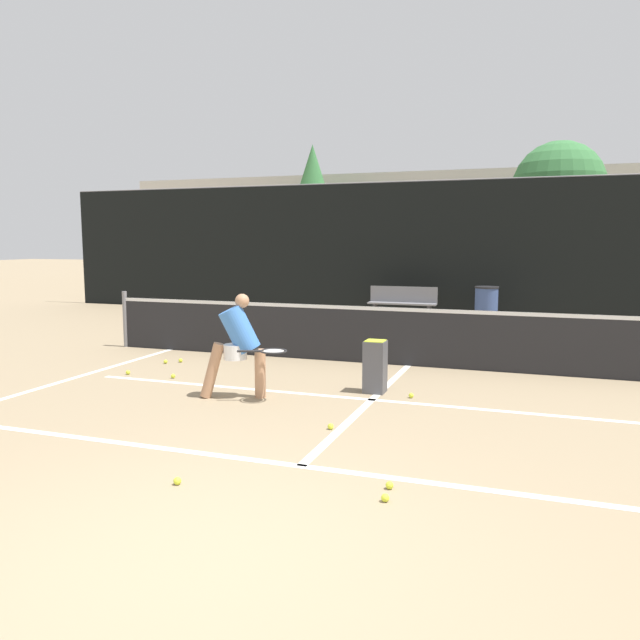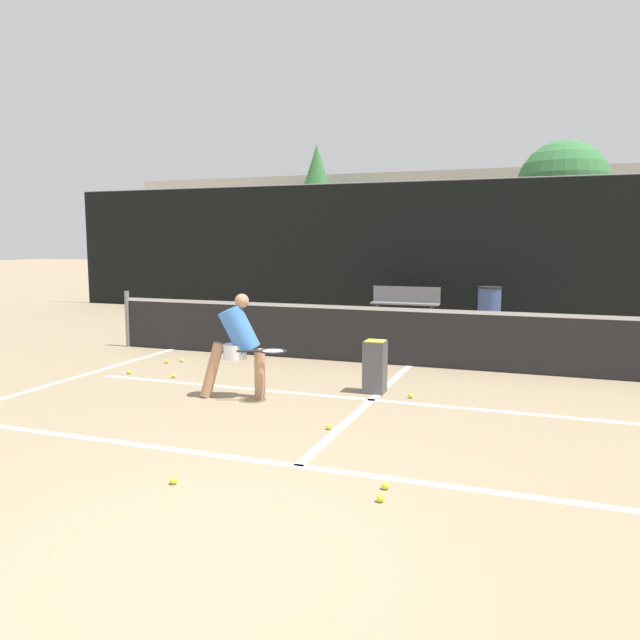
% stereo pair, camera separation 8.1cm
% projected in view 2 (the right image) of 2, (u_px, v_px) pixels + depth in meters
% --- Properties ---
extents(ground_plane, '(100.00, 100.00, 0.00)m').
position_uv_depth(ground_plane, '(196.00, 558.00, 4.03)').
color(ground_plane, '#937F60').
extents(court_baseline_near, '(11.00, 0.10, 0.01)m').
position_uv_depth(court_baseline_near, '(298.00, 466.00, 5.66)').
color(court_baseline_near, white).
rests_on(court_baseline_near, ground).
extents(court_service_line, '(8.25, 0.10, 0.01)m').
position_uv_depth(court_service_line, '(371.00, 400.00, 8.00)').
color(court_service_line, white).
rests_on(court_service_line, ground).
extents(court_center_mark, '(0.10, 4.85, 0.01)m').
position_uv_depth(court_center_mark, '(369.00, 401.00, 7.92)').
color(court_center_mark, white).
rests_on(court_center_mark, ground).
extents(court_sideline_left, '(0.10, 5.85, 0.01)m').
position_uv_depth(court_sideline_left, '(83.00, 375.00, 9.45)').
color(court_sideline_left, white).
rests_on(court_sideline_left, ground).
extents(net, '(11.09, 0.09, 1.07)m').
position_uv_depth(net, '(410.00, 335.00, 10.12)').
color(net, slate).
rests_on(net, ground).
extents(fence_back, '(24.00, 0.06, 3.59)m').
position_uv_depth(fence_back, '(464.00, 250.00, 16.12)').
color(fence_back, black).
rests_on(fence_back, ground).
extents(player_practicing, '(1.24, 0.49, 1.36)m').
position_uv_depth(player_practicing, '(238.00, 342.00, 8.05)').
color(player_practicing, tan).
rests_on(player_practicing, ground).
extents(tennis_ball_scattered_0, '(0.07, 0.07, 0.07)m').
position_uv_depth(tennis_ball_scattered_0, '(381.00, 498.00, 4.89)').
color(tennis_ball_scattered_0, '#D1E033').
rests_on(tennis_ball_scattered_0, ground).
extents(tennis_ball_scattered_1, '(0.07, 0.07, 0.07)m').
position_uv_depth(tennis_ball_scattered_1, '(129.00, 372.00, 9.55)').
color(tennis_ball_scattered_1, '#D1E033').
rests_on(tennis_ball_scattered_1, ground).
extents(tennis_ball_scattered_2, '(0.07, 0.07, 0.07)m').
position_uv_depth(tennis_ball_scattered_2, '(411.00, 396.00, 8.10)').
color(tennis_ball_scattered_2, '#D1E033').
rests_on(tennis_ball_scattered_2, ground).
extents(tennis_ball_scattered_3, '(0.07, 0.07, 0.07)m').
position_uv_depth(tennis_ball_scattered_3, '(182.00, 360.00, 10.49)').
color(tennis_ball_scattered_3, '#D1E033').
rests_on(tennis_ball_scattered_3, ground).
extents(tennis_ball_scattered_4, '(0.07, 0.07, 0.07)m').
position_uv_depth(tennis_ball_scattered_4, '(329.00, 426.00, 6.76)').
color(tennis_ball_scattered_4, '#D1E033').
rests_on(tennis_ball_scattered_4, ground).
extents(tennis_ball_scattered_5, '(0.07, 0.07, 0.07)m').
position_uv_depth(tennis_ball_scattered_5, '(167.00, 361.00, 10.38)').
color(tennis_ball_scattered_5, '#D1E033').
rests_on(tennis_ball_scattered_5, ground).
extents(tennis_ball_scattered_6, '(0.07, 0.07, 0.07)m').
position_uv_depth(tennis_ball_scattered_6, '(174.00, 376.00, 9.28)').
color(tennis_ball_scattered_6, '#D1E033').
rests_on(tennis_ball_scattered_6, ground).
extents(tennis_ball_scattered_8, '(0.07, 0.07, 0.07)m').
position_uv_depth(tennis_ball_scattered_8, '(385.00, 485.00, 5.14)').
color(tennis_ball_scattered_8, '#D1E033').
rests_on(tennis_ball_scattered_8, ground).
extents(tennis_ball_scattered_10, '(0.07, 0.07, 0.07)m').
position_uv_depth(tennis_ball_scattered_10, '(174.00, 480.00, 5.24)').
color(tennis_ball_scattered_10, '#D1E033').
rests_on(tennis_ball_scattered_10, ground).
extents(ball_hopper, '(0.28, 0.28, 0.71)m').
position_uv_depth(ball_hopper, '(375.00, 365.00, 8.36)').
color(ball_hopper, '#4C4C51').
rests_on(ball_hopper, ground).
extents(courtside_bench, '(1.73, 0.39, 0.86)m').
position_uv_depth(courtside_bench, '(405.00, 302.00, 15.84)').
color(courtside_bench, slate).
rests_on(courtside_bench, ground).
extents(trash_bin, '(0.58, 0.58, 0.92)m').
position_uv_depth(trash_bin, '(489.00, 305.00, 15.17)').
color(trash_bin, '#384C7F').
rests_on(trash_bin, ground).
extents(parked_car, '(1.67, 4.34, 1.49)m').
position_uv_depth(parked_car, '(338.00, 283.00, 20.57)').
color(parked_car, black).
rests_on(parked_car, ground).
extents(tree_west, '(3.18, 3.18, 3.69)m').
position_uv_depth(tree_west, '(539.00, 207.00, 22.05)').
color(tree_west, brown).
rests_on(tree_west, ground).
extents(tree_mid, '(3.00, 3.00, 5.28)m').
position_uv_depth(tree_mid, '(563.00, 187.00, 20.52)').
color(tree_mid, brown).
rests_on(tree_mid, ground).
extents(tree_east, '(2.33, 2.33, 6.21)m').
position_uv_depth(tree_east, '(317.00, 187.00, 27.57)').
color(tree_east, brown).
rests_on(tree_east, ground).
extents(building_far, '(36.00, 2.40, 5.09)m').
position_uv_depth(building_far, '(501.00, 229.00, 27.96)').
color(building_far, beige).
rests_on(building_far, ground).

